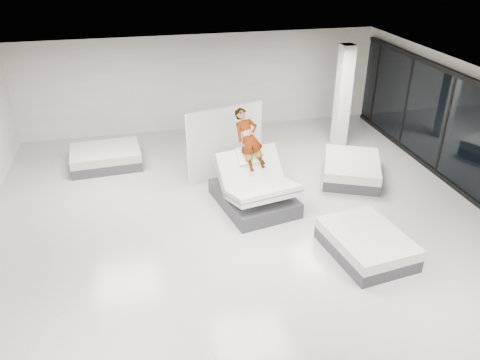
# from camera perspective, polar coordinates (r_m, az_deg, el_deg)

# --- Properties ---
(room) EXTENTS (14.00, 14.04, 3.20)m
(room) POSITION_cam_1_polar(r_m,az_deg,el_deg) (9.68, 1.56, 0.35)
(room) COLOR beige
(room) RESTS_ON ground
(hero_bed) EXTENTS (2.01, 2.43, 1.46)m
(hero_bed) POSITION_cam_1_polar(r_m,az_deg,el_deg) (11.58, 1.79, -1.26)
(hero_bed) COLOR #3A3A3F
(hero_bed) RESTS_ON floor
(person) EXTENTS (0.86, 1.63, 1.08)m
(person) POSITION_cam_1_polar(r_m,az_deg,el_deg) (11.45, 1.10, 3.45)
(person) COLOR slate
(person) RESTS_ON hero_bed
(remote) EXTENTS (0.08, 0.15, 0.08)m
(remote) POSITION_cam_1_polar(r_m,az_deg,el_deg) (11.33, 2.86, 2.18)
(remote) COLOR black
(remote) RESTS_ON person
(divider_panel) EXTENTS (2.17, 0.74, 2.03)m
(divider_panel) POSITION_cam_1_polar(r_m,az_deg,el_deg) (12.75, -1.80, 4.53)
(divider_panel) COLOR silver
(divider_panel) RESTS_ON floor
(flat_bed_right_far) EXTENTS (2.15, 2.40, 0.54)m
(flat_bed_right_far) POSITION_cam_1_polar(r_m,az_deg,el_deg) (13.34, 13.43, 1.32)
(flat_bed_right_far) COLOR #3A3A3F
(flat_bed_right_far) RESTS_ON floor
(flat_bed_right_near) EXTENTS (1.68, 2.08, 0.52)m
(flat_bed_right_near) POSITION_cam_1_polar(r_m,az_deg,el_deg) (10.33, 15.14, -7.49)
(flat_bed_right_near) COLOR #3A3A3F
(flat_bed_right_near) RESTS_ON floor
(flat_bed_left_far) EXTENTS (2.04, 1.58, 0.54)m
(flat_bed_left_far) POSITION_cam_1_polar(r_m,az_deg,el_deg) (14.23, -16.02, 2.69)
(flat_bed_left_far) COLOR #3A3A3F
(flat_bed_left_far) RESTS_ON floor
(column) EXTENTS (0.40, 0.40, 3.20)m
(column) POSITION_cam_1_polar(r_m,az_deg,el_deg) (14.90, 12.42, 9.81)
(column) COLOR silver
(column) RESTS_ON floor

